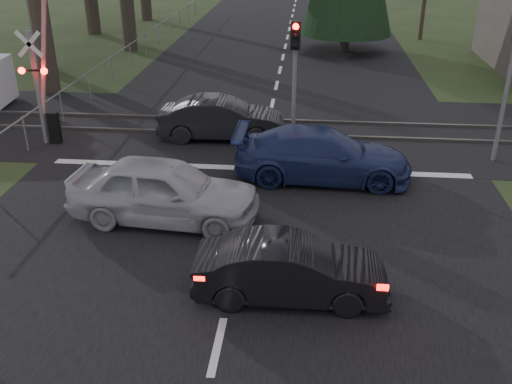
# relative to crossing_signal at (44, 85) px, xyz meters

# --- Properties ---
(ground) EXTENTS (120.00, 120.00, 0.00)m
(ground) POSITION_rel_crossing_signal_xyz_m (7.27, -9.79, -2.06)
(ground) COLOR #223217
(ground) RESTS_ON ground
(road) EXTENTS (14.00, 100.00, 0.01)m
(road) POSITION_rel_crossing_signal_xyz_m (7.27, 0.21, -2.05)
(road) COLOR black
(road) RESTS_ON ground
(rail_corridor) EXTENTS (120.00, 8.00, 0.01)m
(rail_corridor) POSITION_rel_crossing_signal_xyz_m (7.27, 2.21, -2.05)
(rail_corridor) COLOR black
(rail_corridor) RESTS_ON ground
(stop_line) EXTENTS (13.00, 0.35, 0.00)m
(stop_line) POSITION_rel_crossing_signal_xyz_m (7.27, -1.59, -2.05)
(stop_line) COLOR silver
(stop_line) RESTS_ON ground
(rail_near) EXTENTS (120.00, 0.12, 0.10)m
(rail_near) POSITION_rel_crossing_signal_xyz_m (7.27, 1.41, -2.01)
(rail_near) COLOR #59544C
(rail_near) RESTS_ON ground
(rail_far) EXTENTS (120.00, 0.12, 0.10)m
(rail_far) POSITION_rel_crossing_signal_xyz_m (7.27, 3.01, -2.01)
(rail_far) COLOR #59544C
(rail_far) RESTS_ON ground
(crossing_signal) EXTENTS (1.62, 0.38, 6.96)m
(crossing_signal) POSITION_rel_crossing_signal_xyz_m (0.00, 0.00, 0.00)
(crossing_signal) COLOR slate
(crossing_signal) RESTS_ON ground
(traffic_signal_center) EXTENTS (0.32, 0.48, 4.10)m
(traffic_signal_center) POSITION_rel_crossing_signal_xyz_m (8.27, 0.89, 0.75)
(traffic_signal_center) COLOR slate
(traffic_signal_center) RESTS_ON ground
(fence_left) EXTENTS (0.10, 36.00, 1.20)m
(fence_left) POSITION_rel_crossing_signal_xyz_m (-0.53, 12.71, -2.06)
(fence_left) COLOR slate
(fence_left) RESTS_ON ground
(dark_hatchback) EXTENTS (3.93, 1.44, 1.29)m
(dark_hatchback) POSITION_rel_crossing_signal_xyz_m (8.54, -8.13, -1.41)
(dark_hatchback) COLOR black
(dark_hatchback) RESTS_ON ground
(silver_car) EXTENTS (5.00, 2.39, 1.65)m
(silver_car) POSITION_rel_crossing_signal_xyz_m (5.21, -5.10, -1.23)
(silver_car) COLOR #A7AAAF
(silver_car) RESTS_ON ground
(blue_sedan) EXTENTS (5.24, 2.23, 1.51)m
(blue_sedan) POSITION_rel_crossing_signal_xyz_m (9.24, -2.14, -1.30)
(blue_sedan) COLOR navy
(blue_sedan) RESTS_ON ground
(dark_car_far) EXTENTS (4.43, 1.74, 1.44)m
(dark_car_far) POSITION_rel_crossing_signal_xyz_m (5.77, 1.02, -1.34)
(dark_car_far) COLOR black
(dark_car_far) RESTS_ON ground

